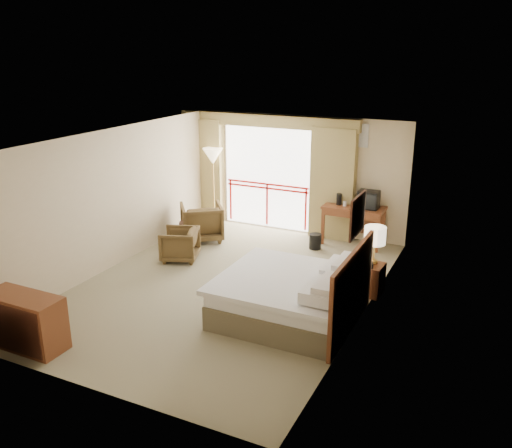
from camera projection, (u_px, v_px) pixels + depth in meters
The scene contains 29 objects.
floor at pixel (228, 286), 9.87m from camera, with size 7.00×7.00×0.00m, color #837A59.
ceiling at pixel (225, 138), 9.03m from camera, with size 7.00×7.00×0.00m, color white.
wall_back at pixel (300, 175), 12.44m from camera, with size 5.00×5.00×0.00m, color beige.
wall_front at pixel (86, 294), 6.45m from camera, with size 5.00×5.00×0.00m, color beige.
wall_left at pixel (113, 199), 10.47m from camera, with size 7.00×7.00×0.00m, color beige.
wall_right at pixel (368, 236), 8.42m from camera, with size 7.00×7.00×0.00m, color beige.
balcony_door at pixel (268, 178), 12.80m from camera, with size 2.40×2.40×0.00m, color white.
balcony_railing at pixel (267, 194), 12.91m from camera, with size 2.09×0.03×1.02m.
curtain_left at pixel (205, 170), 13.35m from camera, with size 1.00×0.26×2.50m, color olive.
curtain_right at pixel (333, 184), 12.00m from camera, with size 1.00×0.26×2.50m, color olive.
valance at pixel (266, 121), 12.30m from camera, with size 4.40×0.22×0.28m, color olive.
hvac_vent at pixel (357, 135), 11.57m from camera, with size 0.50×0.04×0.50m, color silver.
bed at pixel (292, 296), 8.62m from camera, with size 2.13×2.06×0.97m.
headboard at pixel (352, 291), 8.14m from camera, with size 0.06×2.10×1.30m, color #5F2A16.
framed_art at pixel (357, 215), 7.76m from camera, with size 0.04×0.72×0.60m.
nightstand at pixel (371, 279), 9.48m from camera, with size 0.39×0.46×0.55m, color #5F2A16.
table_lamp at pixel (375, 236), 9.28m from camera, with size 0.37×0.37×0.66m.
phone at pixel (367, 265), 9.27m from camera, with size 0.19×0.14×0.08m, color black.
desk at pixel (355, 214), 11.81m from camera, with size 1.32×0.64×0.86m.
tv at pixel (368, 200), 11.52m from camera, with size 0.43×0.34×0.39m.
coffee_maker at pixel (339, 199), 11.81m from camera, with size 0.12×0.12×0.25m, color black.
cup at pixel (345, 204), 11.73m from camera, with size 0.08×0.08×0.11m, color white.
wastebasket at pixel (315, 241), 11.65m from camera, with size 0.26×0.26×0.33m, color black.
armchair_far at pixel (202, 239), 12.25m from camera, with size 0.89×0.91×0.83m, color #483419.
armchair_near at pixel (180, 259), 11.10m from camera, with size 0.70×0.72×0.66m, color #483419.
side_table at pixel (189, 229), 11.94m from camera, with size 0.44×0.44×0.48m.
book at pixel (189, 222), 11.89m from camera, with size 0.16×0.21×0.02m, color white.
floor_lamp at pixel (213, 159), 12.85m from camera, with size 0.48×0.48×1.87m.
dresser at pixel (25, 321), 7.77m from camera, with size 1.20×0.51×0.80m.
Camera 1 is at (4.37, -7.91, 4.15)m, focal length 38.00 mm.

